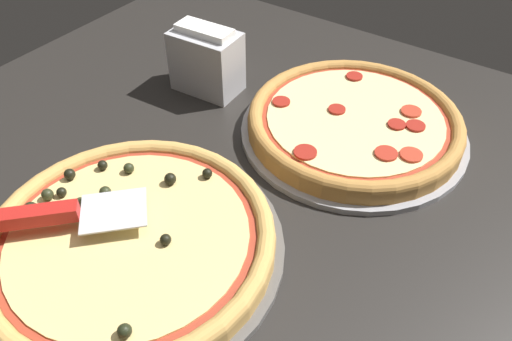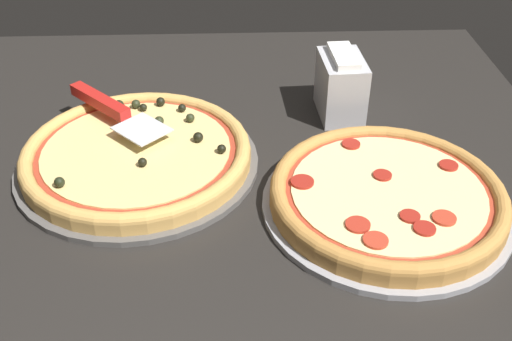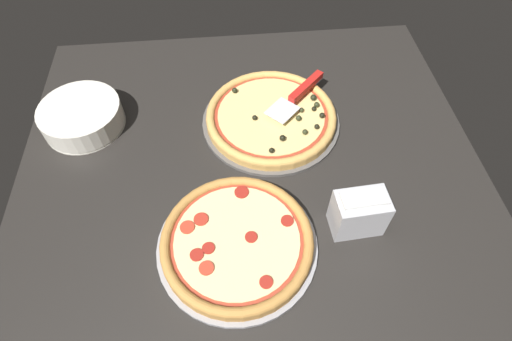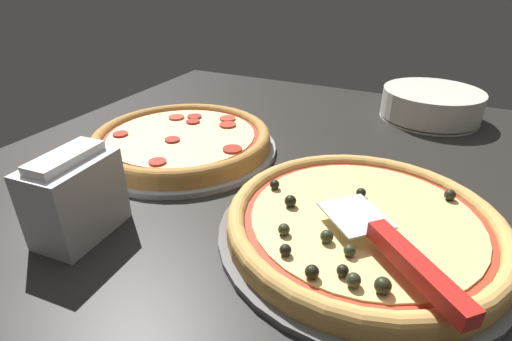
# 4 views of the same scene
# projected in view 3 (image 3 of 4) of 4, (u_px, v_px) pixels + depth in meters

# --- Properties ---
(ground_plane) EXTENTS (1.24, 1.16, 0.04)m
(ground_plane) POSITION_uv_depth(u_px,v_px,m) (251.00, 168.00, 1.08)
(ground_plane) COLOR black
(pizza_pan_front) EXTENTS (0.40, 0.40, 0.01)m
(pizza_pan_front) POSITION_uv_depth(u_px,v_px,m) (271.00, 121.00, 1.16)
(pizza_pan_front) COLOR #565451
(pizza_pan_front) RESTS_ON ground_plane
(pizza_front) EXTENTS (0.37, 0.37, 0.04)m
(pizza_front) POSITION_uv_depth(u_px,v_px,m) (271.00, 116.00, 1.14)
(pizza_front) COLOR tan
(pizza_front) RESTS_ON pizza_pan_front
(pizza_pan_back) EXTENTS (0.37, 0.37, 0.01)m
(pizza_pan_back) POSITION_uv_depth(u_px,v_px,m) (237.00, 245.00, 0.92)
(pizza_pan_back) COLOR #939399
(pizza_pan_back) RESTS_ON ground_plane
(pizza_back) EXTENTS (0.35, 0.35, 0.03)m
(pizza_back) POSITION_uv_depth(u_px,v_px,m) (237.00, 241.00, 0.90)
(pizza_back) COLOR #B77F3D
(pizza_back) RESTS_ON pizza_pan_back
(serving_spatula) EXTENTS (0.19, 0.19, 0.02)m
(serving_spatula) POSITION_uv_depth(u_px,v_px,m) (302.00, 90.00, 1.15)
(serving_spatula) COLOR silver
(serving_spatula) RESTS_ON pizza_front
(plate_stack) EXTENTS (0.23, 0.23, 0.07)m
(plate_stack) POSITION_uv_depth(u_px,v_px,m) (82.00, 117.00, 1.13)
(plate_stack) COLOR silver
(plate_stack) RESTS_ON ground_plane
(napkin_holder) EXTENTS (0.12, 0.08, 0.12)m
(napkin_holder) POSITION_uv_depth(u_px,v_px,m) (359.00, 213.00, 0.91)
(napkin_holder) COLOR #B2B2B7
(napkin_holder) RESTS_ON ground_plane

